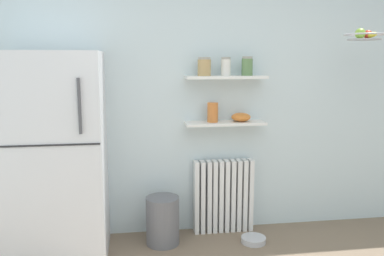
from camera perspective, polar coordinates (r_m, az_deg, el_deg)
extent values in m
cube|color=silver|center=(3.73, 2.10, 5.03)|extent=(7.04, 0.10, 2.60)
cube|color=silver|center=(3.42, -18.73, -3.84)|extent=(0.78, 0.66, 1.67)
cube|color=#262628|center=(3.07, -19.98, -2.33)|extent=(0.76, 0.01, 0.01)
cylinder|color=#4C4C51|center=(2.97, -15.64, 2.99)|extent=(0.02, 0.02, 0.40)
cube|color=white|center=(3.78, 0.60, -9.79)|extent=(0.04, 0.12, 0.68)
cube|color=white|center=(3.79, 1.46, -9.74)|extent=(0.04, 0.12, 0.68)
cube|color=white|center=(3.80, 2.32, -9.70)|extent=(0.04, 0.12, 0.68)
cube|color=white|center=(3.81, 3.18, -9.65)|extent=(0.04, 0.12, 0.68)
cube|color=white|center=(3.82, 4.03, -9.60)|extent=(0.04, 0.12, 0.68)
cube|color=white|center=(3.84, 4.88, -9.55)|extent=(0.04, 0.12, 0.68)
cube|color=white|center=(3.85, 5.72, -9.49)|extent=(0.04, 0.12, 0.68)
cube|color=white|center=(3.86, 6.55, -9.44)|extent=(0.04, 0.12, 0.68)
cube|color=white|center=(3.88, 7.38, -9.38)|extent=(0.04, 0.12, 0.68)
cube|color=white|center=(3.89, 8.20, -9.32)|extent=(0.04, 0.12, 0.68)
cube|color=white|center=(3.63, 4.71, 0.69)|extent=(0.72, 0.22, 0.02)
cube|color=white|center=(3.59, 4.80, 7.18)|extent=(0.72, 0.22, 0.02)
cylinder|color=tan|center=(3.55, 1.75, 8.53)|extent=(0.12, 0.12, 0.14)
cylinder|color=gray|center=(3.55, 1.76, 9.83)|extent=(0.11, 0.11, 0.02)
cylinder|color=silver|center=(3.59, 4.82, 8.52)|extent=(0.09, 0.09, 0.14)
cylinder|color=gray|center=(3.59, 4.84, 9.82)|extent=(0.08, 0.08, 0.02)
cylinder|color=#5B7F4C|center=(3.64, 7.81, 8.53)|extent=(0.10, 0.10, 0.15)
cylinder|color=gray|center=(3.63, 7.84, 9.86)|extent=(0.09, 0.09, 0.02)
cylinder|color=#CC7033|center=(3.59, 2.94, 2.23)|extent=(0.10, 0.10, 0.18)
ellipsoid|color=orange|center=(3.66, 6.95, 1.54)|extent=(0.17, 0.17, 0.08)
cylinder|color=slate|center=(3.62, -4.17, -12.93)|extent=(0.29, 0.29, 0.42)
cylinder|color=#B7B7BC|center=(3.74, 8.70, -15.37)|extent=(0.22, 0.22, 0.05)
torus|color=#B2B2B7|center=(3.70, 23.21, 12.06)|extent=(0.33, 0.33, 0.01)
cylinder|color=#A8A8AD|center=(3.69, 23.17, 11.45)|extent=(0.27, 0.27, 0.01)
sphere|color=red|center=(3.72, 23.63, 12.03)|extent=(0.07, 0.07, 0.07)
sphere|color=#7FAD38|center=(3.68, 22.70, 12.24)|extent=(0.09, 0.09, 0.09)
ellipsoid|color=yellow|center=(3.69, 24.00, 11.94)|extent=(0.05, 0.17, 0.06)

